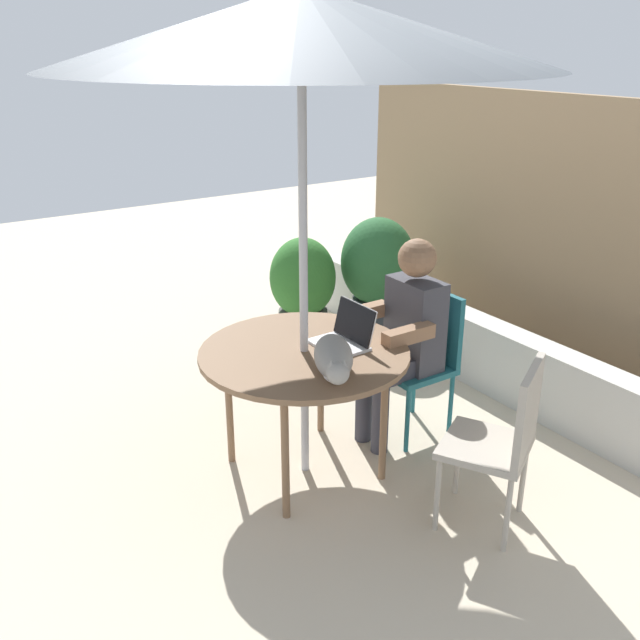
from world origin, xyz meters
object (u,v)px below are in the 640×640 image
at_px(patio_table, 304,360).
at_px(chair_empty, 504,434).
at_px(potted_plant_near_fence, 378,271).
at_px(cat, 334,359).
at_px(person_seated, 405,330).
at_px(laptop, 347,333).
at_px(patio_umbrella, 301,28).
at_px(potted_plant_by_chair, 303,288).
at_px(chair_occupied, 424,351).

xyz_separation_m(patio_table, chair_empty, (0.94, 0.53, -0.16)).
distance_m(chair_empty, potted_plant_near_fence, 2.48).
relative_size(patio_table, cat, 1.96).
distance_m(person_seated, laptop, 0.47).
bearing_deg(laptop, patio_umbrella, -103.21).
height_order(patio_table, laptop, laptop).
relative_size(person_seated, potted_plant_by_chair, 1.42).
distance_m(chair_empty, potted_plant_by_chair, 2.48).
xyz_separation_m(patio_umbrella, chair_occupied, (0.00, 0.85, -1.78)).
bearing_deg(chair_empty, cat, -137.77).
relative_size(patio_table, chair_occupied, 1.26).
relative_size(patio_table, patio_umbrella, 0.45).
bearing_deg(person_seated, patio_table, -90.00).
xyz_separation_m(potted_plant_near_fence, potted_plant_by_chair, (-0.18, -0.59, -0.08)).
relative_size(patio_umbrella, chair_occupied, 2.80).
bearing_deg(patio_umbrella, person_seated, 90.00).
xyz_separation_m(patio_table, potted_plant_near_fence, (-1.33, 1.52, -0.13)).
xyz_separation_m(chair_occupied, cat, (0.32, -0.88, 0.30)).
bearing_deg(patio_table, patio_umbrella, 0.00).
bearing_deg(potted_plant_by_chair, chair_occupied, -3.23).
xyz_separation_m(chair_empty, laptop, (-0.88, -0.30, 0.28)).
bearing_deg(potted_plant_by_chair, patio_umbrella, -31.75).
xyz_separation_m(person_seated, cat, (0.32, -0.72, 0.13)).
relative_size(chair_empty, person_seated, 0.72).
relative_size(chair_occupied, laptop, 2.90).
height_order(chair_occupied, person_seated, person_seated).
xyz_separation_m(patio_table, cat, (0.32, -0.03, 0.14)).
xyz_separation_m(patio_table, person_seated, (0.00, 0.69, 0.01)).
bearing_deg(person_seated, chair_occupied, 90.00).
height_order(laptop, potted_plant_near_fence, potted_plant_near_fence).
relative_size(patio_umbrella, person_seated, 2.02).
height_order(patio_table, person_seated, person_seated).
bearing_deg(potted_plant_by_chair, potted_plant_near_fence, 72.83).
distance_m(chair_empty, cat, 0.89).
relative_size(person_seated, potted_plant_near_fence, 1.26).
distance_m(chair_occupied, laptop, 0.68).
bearing_deg(person_seated, potted_plant_near_fence, 147.98).
height_order(patio_umbrella, chair_empty, patio_umbrella).
bearing_deg(potted_plant_by_chair, chair_empty, -9.39).
xyz_separation_m(patio_umbrella, person_seated, (0.00, 0.69, -1.61)).
relative_size(patio_umbrella, chair_empty, 2.80).
bearing_deg(laptop, potted_plant_by_chair, 155.91).
distance_m(patio_umbrella, chair_occupied, 1.98).
distance_m(patio_table, potted_plant_by_chair, 1.79).
bearing_deg(laptop, potted_plant_near_fence, 137.04).
bearing_deg(potted_plant_by_chair, laptop, -24.09).
bearing_deg(potted_plant_near_fence, chair_occupied, -26.89).
bearing_deg(potted_plant_near_fence, patio_table, -48.91).
bearing_deg(chair_empty, chair_occupied, 161.16).
bearing_deg(chair_occupied, cat, -70.05).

